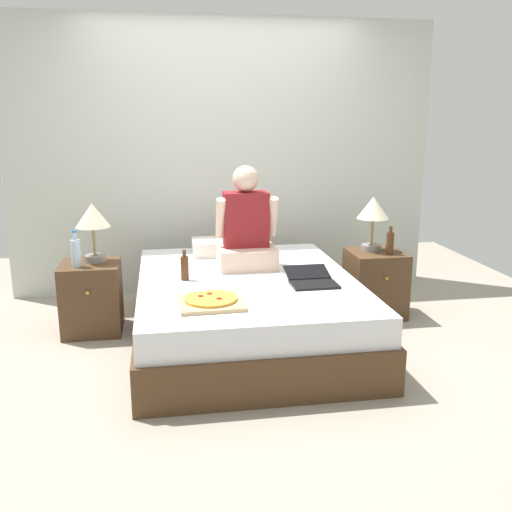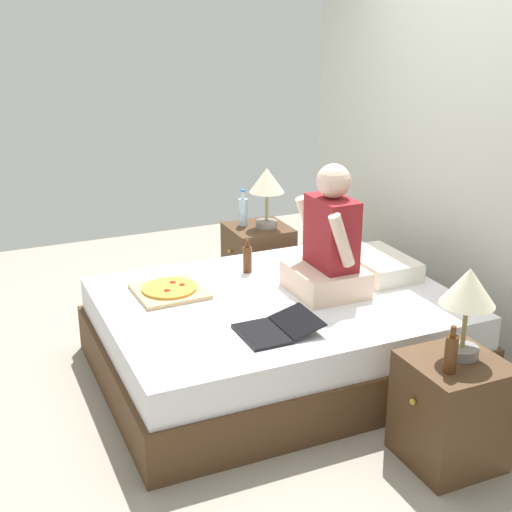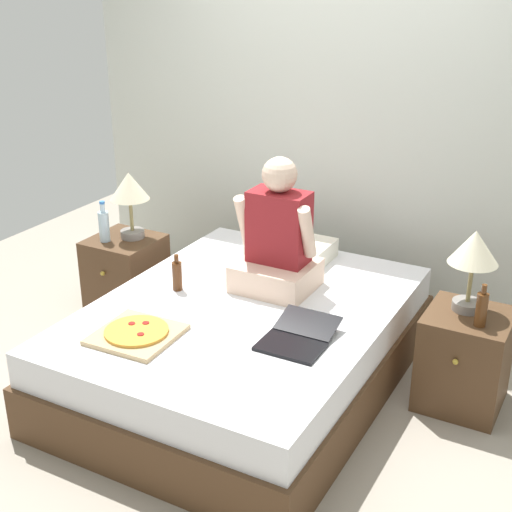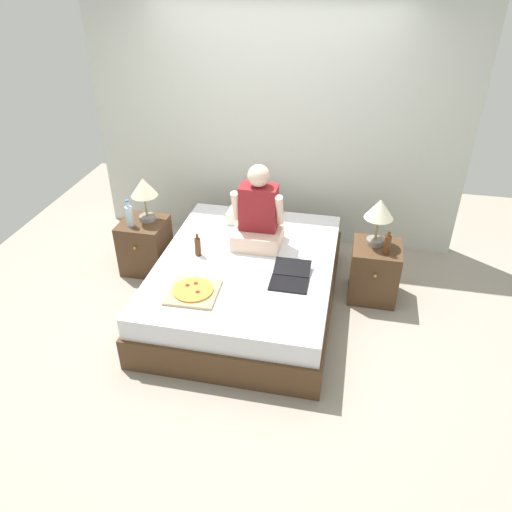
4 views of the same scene
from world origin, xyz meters
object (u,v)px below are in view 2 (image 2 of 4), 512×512
beer_bottle (451,353)px  person_seated (329,246)px  lamp_on_left_nightstand (267,185)px  lamp_on_right_nightstand (468,293)px  beer_bottle_on_bed (247,259)px  nightstand_left (258,261)px  bed (277,335)px  nightstand_right (451,411)px  pizza_box (169,290)px  water_bottle (243,211)px  laptop (273,330)px

beer_bottle → person_seated: bearing=178.9°
lamp_on_left_nightstand → beer_bottle: lamp_on_left_nightstand is taller
lamp_on_right_nightstand → beer_bottle_on_bed: (-1.56, -0.44, -0.29)m
nightstand_left → beer_bottle: size_ratio=2.37×
bed → nightstand_left: bearing=161.2°
beer_bottle → person_seated: 1.18m
beer_bottle_on_bed → nightstand_left: bearing=151.0°
nightstand_left → person_seated: person_seated is taller
nightstand_left → nightstand_right: 2.30m
lamp_on_right_nightstand → nightstand_left: bearing=-178.7°
nightstand_left → pizza_box: (0.84, -0.96, 0.24)m
bed → nightstand_left: size_ratio=3.82×
nightstand_right → pizza_box: size_ratio=1.32×
water_bottle → lamp_on_right_nightstand: bearing=3.4°
pizza_box → beer_bottle_on_bed: 0.59m
nightstand_left → lamp_on_right_nightstand: 2.34m
nightstand_right → person_seated: (-1.10, -0.08, 0.51)m
beer_bottle → person_seated: size_ratio=0.29×
bed → lamp_on_right_nightstand: 1.36m
nightstand_right → pizza_box: bearing=-146.7°
lamp_on_left_nightstand → person_seated: (1.16, -0.13, -0.09)m
bed → beer_bottle_on_bed: beer_bottle_on_bed is taller
pizza_box → nightstand_right: bearing=33.3°
beer_bottle_on_bed → person_seated: bearing=32.5°
bed → lamp_on_left_nightstand: (-1.11, 0.44, 0.63)m
lamp_on_left_nightstand → laptop: (1.54, -0.67, -0.36)m
person_seated → lamp_on_right_nightstand: bearing=6.8°
water_bottle → lamp_on_right_nightstand: 2.36m
bed → beer_bottle_on_bed: 0.56m
water_bottle → laptop: (1.66, -0.53, -0.14)m
person_seated → nightstand_right: bearing=4.0°
nightstand_left → beer_bottle: (2.37, -0.10, 0.37)m
laptop → beer_bottle_on_bed: bearing=165.5°
water_bottle → person_seated: person_seated is taller
lamp_on_left_nightstand → beer_bottle_on_bed: bearing=-33.6°
person_seated → pizza_box: (-0.36, -0.88, -0.27)m
lamp_on_right_nightstand → pizza_box: bearing=-144.8°
lamp_on_right_nightstand → lamp_on_left_nightstand: bearing=180.0°
lamp_on_right_nightstand → laptop: 1.02m
bed → beer_bottle: 1.31m
beer_bottle → beer_bottle_on_bed: 1.69m
nightstand_left → lamp_on_left_nightstand: 0.60m
beer_bottle → lamp_on_left_nightstand: bearing=176.3°
nightstand_right → beer_bottle: bearing=-55.0°
lamp_on_right_nightstand → beer_bottle_on_bed: 1.65m
nightstand_left → water_bottle: 0.40m
bed → pizza_box: size_ratio=5.02×
beer_bottle → laptop: beer_bottle is taller
lamp_on_left_nightstand → beer_bottle: bearing=-3.7°
laptop → lamp_on_right_nightstand: bearing=44.2°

